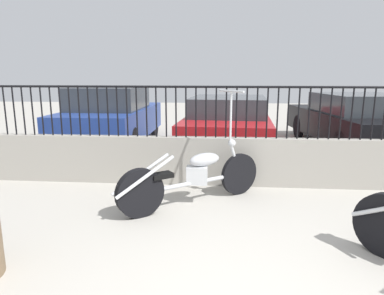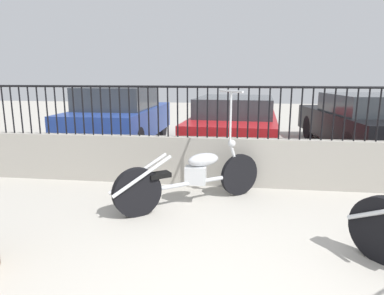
# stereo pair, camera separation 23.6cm
# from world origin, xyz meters

# --- Properties ---
(low_wall) EXTENTS (9.52, 0.18, 0.77)m
(low_wall) POSITION_xyz_m (0.00, 3.18, 0.38)
(low_wall) COLOR #9E998E
(low_wall) RESTS_ON ground_plane
(fence_railing) EXTENTS (9.52, 0.04, 0.80)m
(fence_railing) POSITION_xyz_m (0.00, 3.18, 1.28)
(fence_railing) COLOR black
(fence_railing) RESTS_ON low_wall
(motorcycle_silver) EXTENTS (1.85, 1.43, 1.53)m
(motorcycle_silver) POSITION_xyz_m (-0.66, 2.22, 0.39)
(motorcycle_silver) COLOR black
(motorcycle_silver) RESTS_ON ground_plane
(car_blue) EXTENTS (1.74, 3.97, 1.46)m
(car_blue) POSITION_xyz_m (-2.93, 6.13, 0.72)
(car_blue) COLOR black
(car_blue) RESTS_ON ground_plane
(car_red) EXTENTS (2.13, 4.54, 1.24)m
(car_red) POSITION_xyz_m (-0.06, 6.08, 0.64)
(car_red) COLOR black
(car_red) RESTS_ON ground_plane
(car_black) EXTENTS (2.33, 4.54, 1.31)m
(car_black) POSITION_xyz_m (2.96, 6.28, 0.67)
(car_black) COLOR black
(car_black) RESTS_ON ground_plane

